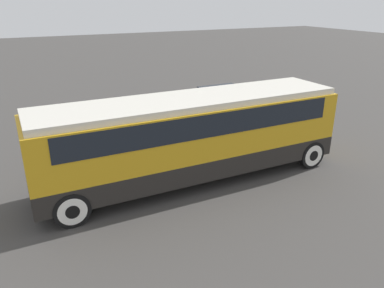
% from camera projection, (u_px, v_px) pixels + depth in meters
% --- Properties ---
extents(ground_plane, '(120.00, 120.00, 0.00)m').
position_uv_depth(ground_plane, '(192.00, 179.00, 13.87)').
color(ground_plane, '#423F3D').
extents(tour_bus, '(11.08, 2.63, 3.12)m').
position_uv_depth(tour_bus, '(194.00, 131.00, 13.23)').
color(tour_bus, black).
rests_on(tour_bus, ground_plane).
extents(parked_car_near, '(4.58, 1.91, 1.38)m').
position_uv_depth(parked_car_near, '(223.00, 98.00, 22.23)').
color(parked_car_near, navy).
rests_on(parked_car_near, ground_plane).
extents(parked_car_mid, '(4.03, 1.95, 1.46)m').
position_uv_depth(parked_car_mid, '(154.00, 111.00, 19.70)').
color(parked_car_mid, '#2D5638').
rests_on(parked_car_mid, ground_plane).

